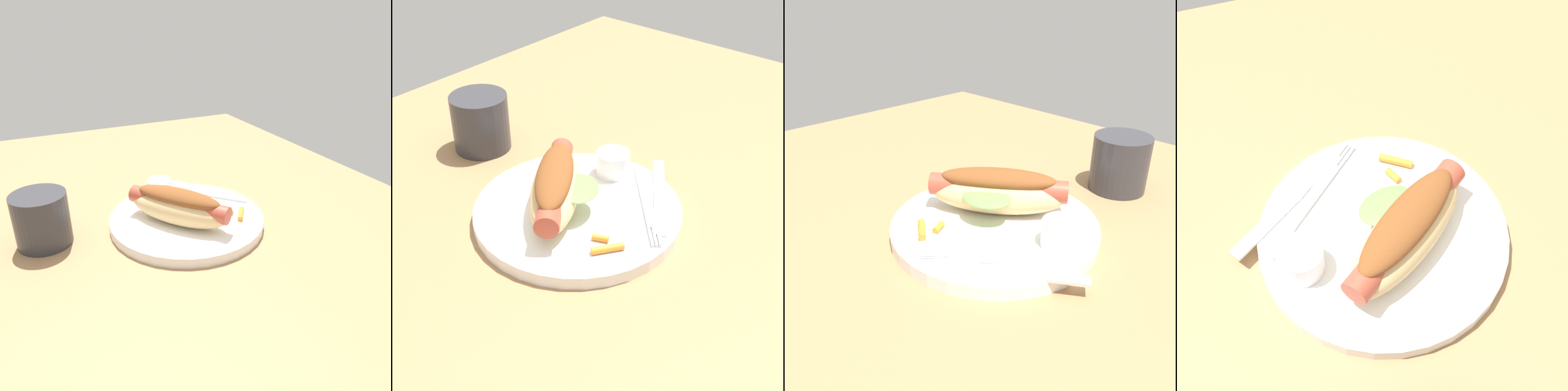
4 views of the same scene
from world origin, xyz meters
TOP-DOWN VIEW (x-y plane):
  - ground_plane at (0.00, 0.00)cm, footprint 120.00×90.00cm
  - plate at (2.76, 1.42)cm, footprint 25.27×25.27cm
  - hot_dog at (4.32, -0.65)cm, footprint 17.00×14.67cm
  - sauce_ramekin at (-5.97, -0.27)cm, footprint 4.43×4.43cm
  - fork at (-3.34, 7.29)cm, footprint 12.71×11.97cm
  - knife at (-5.49, 7.74)cm, footprint 13.82×10.30cm
  - carrot_garnish at (6.62, 8.83)cm, footprint 3.49×4.18cm
  - drinking_cup at (-1.29, -20.47)cm, footprint 8.17×8.17cm

SIDE VIEW (x-z plane):
  - ground_plane at x=0.00cm, z-range -1.80..0.00cm
  - plate at x=2.76cm, z-range 0.00..1.60cm
  - knife at x=-5.49cm, z-range 1.60..1.96cm
  - fork at x=-3.34cm, z-range 1.60..2.00cm
  - carrot_garnish at x=6.62cm, z-range 1.59..2.42cm
  - sauce_ramekin at x=-5.97cm, z-range 1.60..4.73cm
  - drinking_cup at x=-1.29cm, z-range 0.00..8.20cm
  - hot_dog at x=4.32cm, z-range 1.74..7.43cm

